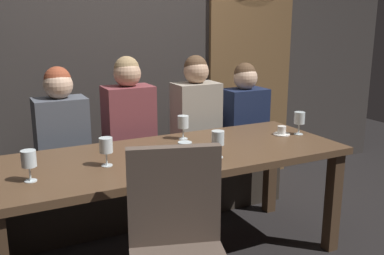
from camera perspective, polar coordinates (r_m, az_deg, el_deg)
The scene contains 16 objects.
back_wall_tiled at distance 3.76m, azimuth -10.64°, elevation 12.96°, with size 6.00×0.12×3.00m, color #383330.
arched_door at distance 4.28m, azimuth 7.68°, elevation 11.36°, with size 0.90×0.05×2.55m.
dining_table at distance 2.76m, azimuth -2.66°, elevation -5.05°, with size 2.20×0.84×0.74m.
banquette_bench at distance 3.52m, azimuth -7.29°, elevation -8.22°, with size 2.50×0.44×0.45m.
chair_near_side at distance 2.08m, azimuth -1.89°, elevation -14.53°, with size 0.55×0.55×0.98m.
diner_redhead at distance 3.23m, azimuth -16.58°, elevation 0.28°, with size 0.36×0.24×0.78m.
diner_bearded at distance 3.31m, azimuth -8.19°, elevation 1.54°, with size 0.36×0.24×0.84m.
diner_far_end at distance 3.55m, azimuth 0.52°, elevation 2.39°, with size 0.36×0.24×0.82m.
diner_near_end at distance 3.76m, azimuth 6.81°, elevation 2.37°, with size 0.36×0.24×0.74m.
wine_glass_center_front at distance 2.51m, azimuth -11.07°, elevation -2.45°, with size 0.08×0.08×0.16m.
wine_glass_far_left at distance 2.38m, azimuth -20.37°, elevation -3.98°, with size 0.08×0.08×0.16m.
wine_glass_near_left at distance 3.23m, azimuth 13.69°, elevation 1.08°, with size 0.08×0.08×0.16m.
wine_glass_center_back at distance 3.01m, azimuth -1.16°, elevation 0.65°, with size 0.08×0.08×0.16m.
wine_glass_far_right at distance 2.38m, azimuth -0.94°, elevation -3.08°, with size 0.08×0.08×0.16m.
wine_glass_near_right at distance 2.62m, azimuth 3.37°, elevation -1.53°, with size 0.08×0.08×0.16m.
espresso_cup at distance 3.21m, azimuth 11.53°, elevation -0.48°, with size 0.12×0.12×0.06m.
Camera 1 is at (-1.06, -2.39, 1.55)m, focal length 41.22 mm.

